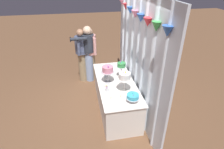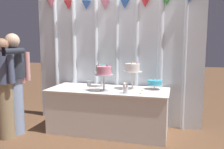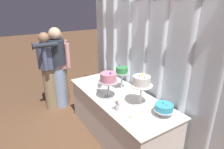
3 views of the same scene
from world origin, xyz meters
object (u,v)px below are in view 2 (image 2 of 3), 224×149
(cake_display_midright, at_px, (132,69))
(guest_girl_blue_dress, at_px, (14,80))
(cake_display_leftmost, at_px, (101,70))
(guest_man_dark_suit, at_px, (4,85))
(wine_glass, at_px, (89,83))
(tealight_far_left, at_px, (142,91))
(cake_display_midleft, at_px, (104,72))
(guest_man_pink_jacket, at_px, (14,82))
(tealight_near_left, at_px, (141,93))
(flower_vase, at_px, (126,89))
(cake_table, at_px, (108,110))
(cake_display_rightmost, at_px, (155,83))

(cake_display_midright, bearing_deg, guest_girl_blue_dress, -162.17)
(cake_display_leftmost, height_order, cake_display_midright, cake_display_midright)
(guest_man_dark_suit, bearing_deg, guest_girl_blue_dress, 78.03)
(wine_glass, xyz_separation_m, guest_man_dark_suit, (-1.23, -0.49, 0.00))
(wine_glass, bearing_deg, cake_display_leftmost, 74.82)
(tealight_far_left, distance_m, guest_man_dark_suit, 2.18)
(cake_display_midleft, bearing_deg, guest_man_pink_jacket, -170.03)
(wine_glass, distance_m, guest_girl_blue_dress, 1.22)
(tealight_far_left, relative_size, tealight_near_left, 0.94)
(cake_display_midright, bearing_deg, flower_vase, -96.14)
(cake_display_leftmost, relative_size, tealight_far_left, 9.78)
(tealight_near_left, bearing_deg, cake_display_midright, 120.84)
(cake_table, height_order, wine_glass, wine_glass)
(cake_display_rightmost, distance_m, flower_vase, 0.59)
(cake_table, bearing_deg, cake_display_leftmost, 136.33)
(tealight_far_left, bearing_deg, flower_vase, -133.87)
(cake_display_leftmost, bearing_deg, tealight_near_left, -27.12)
(cake_display_leftmost, xyz_separation_m, flower_vase, (0.52, -0.42, -0.22))
(cake_display_midleft, distance_m, flower_vase, 0.45)
(flower_vase, relative_size, guest_man_dark_suit, 0.11)
(cake_display_midleft, height_order, guest_man_dark_suit, guest_man_dark_suit)
(wine_glass, bearing_deg, flower_vase, -5.83)
(cake_display_midright, height_order, guest_man_pink_jacket, guest_man_pink_jacket)
(cake_display_midright, height_order, cake_display_rightmost, cake_display_midright)
(cake_display_midleft, bearing_deg, guest_man_dark_suit, -161.03)
(cake_display_midleft, bearing_deg, cake_display_leftmost, 113.93)
(tealight_near_left, bearing_deg, guest_man_pink_jacket, -173.95)
(cake_display_midleft, distance_m, tealight_near_left, 0.67)
(cake_display_rightmost, height_order, tealight_far_left, cake_display_rightmost)
(wine_glass, bearing_deg, cake_display_midleft, 3.38)
(cake_display_leftmost, distance_m, guest_girl_blue_dress, 1.45)
(tealight_near_left, bearing_deg, guest_man_dark_suit, -167.30)
(tealight_near_left, bearing_deg, wine_glass, 178.31)
(guest_man_pink_jacket, bearing_deg, cake_display_leftmost, 24.50)
(guest_man_dark_suit, bearing_deg, cake_table, 24.67)
(tealight_far_left, height_order, guest_man_pink_jacket, guest_man_pink_jacket)
(cake_display_midright, height_order, tealight_near_left, cake_display_midright)
(cake_display_rightmost, xyz_separation_m, guest_man_pink_jacket, (-2.26, -0.61, 0.02))
(cake_display_midright, relative_size, wine_glass, 2.97)
(guest_girl_blue_dress, xyz_separation_m, guest_man_dark_suit, (-0.04, -0.19, -0.06))
(cake_display_midright, bearing_deg, guest_man_pink_jacket, -164.13)
(wine_glass, relative_size, guest_man_dark_suit, 0.10)
(cake_display_rightmost, relative_size, guest_girl_blue_dress, 0.16)
(cake_table, relative_size, cake_display_leftmost, 4.69)
(tealight_near_left, height_order, guest_man_dark_suit, guest_man_dark_suit)
(guest_man_pink_jacket, bearing_deg, flower_vase, 5.62)
(tealight_far_left, bearing_deg, guest_girl_blue_dress, -166.90)
(wine_glass, bearing_deg, cake_display_midright, 23.88)
(guest_man_pink_jacket, bearing_deg, cake_table, 16.34)
(cake_table, height_order, tealight_near_left, tealight_near_left)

